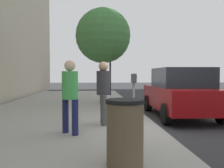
# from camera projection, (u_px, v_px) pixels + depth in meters

# --- Properties ---
(ground_plane) EXTENTS (80.00, 80.00, 0.00)m
(ground_plane) POSITION_uv_depth(u_px,v_px,m) (153.00, 127.00, 7.26)
(ground_plane) COLOR #2B2B2D
(ground_plane) RESTS_ON ground
(sidewalk_slab) EXTENTS (28.00, 6.00, 0.15)m
(sidewalk_slab) POSITION_uv_depth(u_px,v_px,m) (50.00, 126.00, 7.04)
(sidewalk_slab) COLOR gray
(sidewalk_slab) RESTS_ON ground_plane
(parking_meter) EXTENTS (0.36, 0.12, 1.41)m
(parking_meter) POSITION_uv_depth(u_px,v_px,m) (134.00, 87.00, 7.09)
(parking_meter) COLOR gray
(parking_meter) RESTS_ON sidewalk_slab
(pedestrian_at_meter) EXTENTS (0.53, 0.38, 1.74)m
(pedestrian_at_meter) POSITION_uv_depth(u_px,v_px,m) (103.00, 88.00, 6.81)
(pedestrian_at_meter) COLOR #47474C
(pedestrian_at_meter) RESTS_ON sidewalk_slab
(pedestrian_bystander) EXTENTS (0.43, 0.40, 1.72)m
(pedestrian_bystander) POSITION_uv_depth(u_px,v_px,m) (70.00, 91.00, 5.71)
(pedestrian_bystander) COLOR #191E4C
(pedestrian_bystander) RESTS_ON sidewalk_slab
(parked_sedan_near) EXTENTS (4.44, 2.05, 1.77)m
(parked_sedan_near) POSITION_uv_depth(u_px,v_px,m) (180.00, 92.00, 8.88)
(parked_sedan_near) COLOR maroon
(parked_sedan_near) RESTS_ON ground_plane
(street_tree) EXTENTS (2.61, 2.61, 4.55)m
(street_tree) POSITION_uv_depth(u_px,v_px,m) (103.00, 36.00, 11.71)
(street_tree) COLOR brown
(street_tree) RESTS_ON sidewalk_slab
(traffic_signal) EXTENTS (0.24, 0.44, 3.60)m
(traffic_signal) POSITION_uv_depth(u_px,v_px,m) (112.00, 59.00, 16.56)
(traffic_signal) COLOR black
(traffic_signal) RESTS_ON sidewalk_slab
(trash_bin) EXTENTS (0.59, 0.59, 1.01)m
(trash_bin) POSITION_uv_depth(u_px,v_px,m) (125.00, 132.00, 3.73)
(trash_bin) COLOR brown
(trash_bin) RESTS_ON sidewalk_slab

